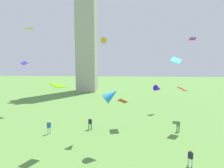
{
  "coord_description": "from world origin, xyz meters",
  "views": [
    {
      "loc": [
        3.69,
        -4.54,
        9.56
      ],
      "look_at": [
        1.82,
        20.61,
        6.59
      ],
      "focal_mm": 30.12,
      "sensor_mm": 36.0,
      "label": 1
    }
  ],
  "objects_px": {
    "person_5": "(90,123)",
    "kite_flying_9": "(111,95)",
    "person_1": "(49,127)",
    "kite_flying_8": "(105,41)",
    "kite_flying_1": "(176,60)",
    "kite_flying_6": "(182,89)",
    "kite_flying_4": "(192,39)",
    "kite_flying_10": "(122,101)",
    "monument_obelisk": "(86,17)",
    "kite_flying_5": "(58,86)",
    "person_2": "(190,157)",
    "kite_flying_2": "(158,89)",
    "person_4": "(178,125)",
    "kite_flying_0": "(24,63)",
    "kite_flying_7": "(29,28)"
  },
  "relations": [
    {
      "from": "person_1",
      "to": "person_2",
      "type": "xyz_separation_m",
      "value": [
        16.14,
        -6.65,
        -0.12
      ]
    },
    {
      "from": "kite_flying_1",
      "to": "kite_flying_5",
      "type": "relative_size",
      "value": 0.71
    },
    {
      "from": "kite_flying_0",
      "to": "kite_flying_10",
      "type": "distance_m",
      "value": 20.42
    },
    {
      "from": "kite_flying_9",
      "to": "kite_flying_5",
      "type": "bearing_deg",
      "value": 75.05
    },
    {
      "from": "kite_flying_8",
      "to": "kite_flying_10",
      "type": "xyz_separation_m",
      "value": [
        2.28,
        1.69,
        -8.36
      ]
    },
    {
      "from": "person_4",
      "to": "kite_flying_9",
      "type": "distance_m",
      "value": 11.72
    },
    {
      "from": "kite_flying_1",
      "to": "kite_flying_9",
      "type": "xyz_separation_m",
      "value": [
        -6.01,
        2.28,
        -3.62
      ]
    },
    {
      "from": "kite_flying_0",
      "to": "kite_flying_2",
      "type": "distance_m",
      "value": 25.47
    },
    {
      "from": "person_5",
      "to": "kite_flying_10",
      "type": "distance_m",
      "value": 5.54
    },
    {
      "from": "kite_flying_6",
      "to": "kite_flying_8",
      "type": "relative_size",
      "value": 1.44
    },
    {
      "from": "monument_obelisk",
      "to": "kite_flying_5",
      "type": "distance_m",
      "value": 45.59
    },
    {
      "from": "kite_flying_2",
      "to": "kite_flying_6",
      "type": "distance_m",
      "value": 9.81
    },
    {
      "from": "person_4",
      "to": "person_5",
      "type": "bearing_deg",
      "value": 152.94
    },
    {
      "from": "person_2",
      "to": "kite_flying_0",
      "type": "distance_m",
      "value": 31.16
    },
    {
      "from": "kite_flying_8",
      "to": "kite_flying_9",
      "type": "xyz_separation_m",
      "value": [
        1.21,
        -5.26,
        -6.25
      ]
    },
    {
      "from": "monument_obelisk",
      "to": "kite_flying_8",
      "type": "relative_size",
      "value": 36.07
    },
    {
      "from": "person_2",
      "to": "kite_flying_9",
      "type": "relative_size",
      "value": 0.71
    },
    {
      "from": "person_5",
      "to": "kite_flying_7",
      "type": "xyz_separation_m",
      "value": [
        -4.33,
        -7.59,
        11.78
      ]
    },
    {
      "from": "kite_flying_5",
      "to": "kite_flying_10",
      "type": "distance_m",
      "value": 10.53
    },
    {
      "from": "kite_flying_4",
      "to": "kite_flying_10",
      "type": "bearing_deg",
      "value": -43.97
    },
    {
      "from": "person_4",
      "to": "kite_flying_9",
      "type": "bearing_deg",
      "value": -173.28
    },
    {
      "from": "kite_flying_8",
      "to": "kite_flying_6",
      "type": "bearing_deg",
      "value": -159.74
    },
    {
      "from": "kite_flying_5",
      "to": "kite_flying_7",
      "type": "bearing_deg",
      "value": 138.8
    },
    {
      "from": "kite_flying_1",
      "to": "kite_flying_7",
      "type": "xyz_separation_m",
      "value": [
        -13.8,
        0.54,
        3.06
      ]
    },
    {
      "from": "person_1",
      "to": "kite_flying_0",
      "type": "height_order",
      "value": "kite_flying_0"
    },
    {
      "from": "person_2",
      "to": "kite_flying_1",
      "type": "height_order",
      "value": "kite_flying_1"
    },
    {
      "from": "person_1",
      "to": "kite_flying_10",
      "type": "xyz_separation_m",
      "value": [
        9.7,
        3.13,
        2.94
      ]
    },
    {
      "from": "kite_flying_2",
      "to": "person_4",
      "type": "bearing_deg",
      "value": 147.72
    },
    {
      "from": "person_5",
      "to": "kite_flying_8",
      "type": "bearing_deg",
      "value": -6.66
    },
    {
      "from": "person_2",
      "to": "kite_flying_6",
      "type": "distance_m",
      "value": 10.64
    },
    {
      "from": "person_5",
      "to": "kite_flying_9",
      "type": "xyz_separation_m",
      "value": [
        3.47,
        -5.86,
        5.1
      ]
    },
    {
      "from": "person_5",
      "to": "kite_flying_9",
      "type": "height_order",
      "value": "kite_flying_9"
    },
    {
      "from": "kite_flying_0",
      "to": "kite_flying_9",
      "type": "bearing_deg",
      "value": 177.01
    },
    {
      "from": "person_2",
      "to": "kite_flying_1",
      "type": "relative_size",
      "value": 1.23
    },
    {
      "from": "person_1",
      "to": "kite_flying_6",
      "type": "relative_size",
      "value": 0.94
    },
    {
      "from": "kite_flying_2",
      "to": "kite_flying_7",
      "type": "xyz_separation_m",
      "value": [
        -15.42,
        -17.73,
        8.19
      ]
    },
    {
      "from": "kite_flying_7",
      "to": "kite_flying_8",
      "type": "height_order",
      "value": "kite_flying_7"
    },
    {
      "from": "person_4",
      "to": "kite_flying_8",
      "type": "xyz_separation_m",
      "value": [
        -9.96,
        -0.61,
        11.37
      ]
    },
    {
      "from": "person_2",
      "to": "person_4",
      "type": "height_order",
      "value": "person_4"
    },
    {
      "from": "person_5",
      "to": "kite_flying_1",
      "type": "relative_size",
      "value": 1.36
    },
    {
      "from": "person_2",
      "to": "person_5",
      "type": "distance_m",
      "value": 14.0
    },
    {
      "from": "person_2",
      "to": "person_4",
      "type": "xyz_separation_m",
      "value": [
        1.24,
        8.7,
        0.06
      ]
    },
    {
      "from": "kite_flying_2",
      "to": "kite_flying_1",
      "type": "bearing_deg",
      "value": 136.3
    },
    {
      "from": "person_5",
      "to": "kite_flying_10",
      "type": "xyz_separation_m",
      "value": [
        4.54,
        1.09,
        2.98
      ]
    },
    {
      "from": "person_1",
      "to": "kite_flying_1",
      "type": "xyz_separation_m",
      "value": [
        14.63,
        -6.1,
        8.68
      ]
    },
    {
      "from": "person_4",
      "to": "kite_flying_6",
      "type": "relative_size",
      "value": 0.88
    },
    {
      "from": "person_5",
      "to": "kite_flying_2",
      "type": "relative_size",
      "value": 0.81
    },
    {
      "from": "kite_flying_7",
      "to": "kite_flying_8",
      "type": "bearing_deg",
      "value": -87.2
    },
    {
      "from": "person_2",
      "to": "kite_flying_2",
      "type": "xyz_separation_m",
      "value": [
        0.11,
        18.82,
        3.68
      ]
    },
    {
      "from": "person_1",
      "to": "kite_flying_8",
      "type": "bearing_deg",
      "value": -51.34
    }
  ]
}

